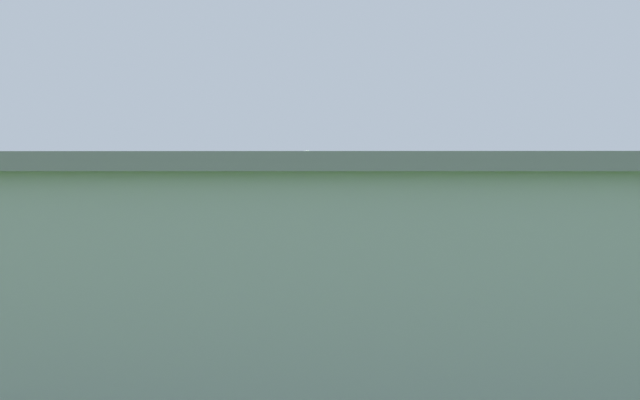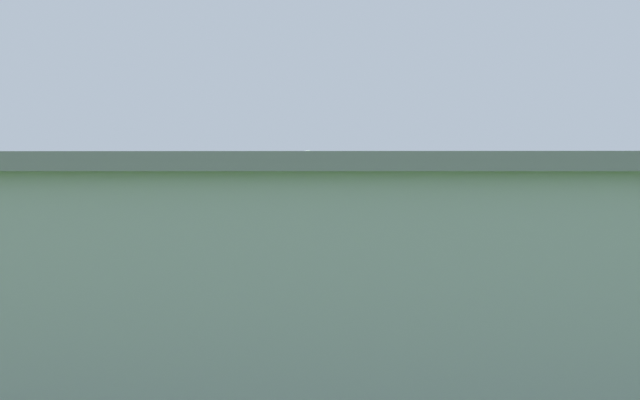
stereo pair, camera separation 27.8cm
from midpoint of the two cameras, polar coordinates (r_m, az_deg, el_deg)
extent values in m
plane|color=#47752D|center=(60.98, 2.33, -2.79)|extent=(400.00, 400.00, 0.00)
cube|color=#99A3AD|center=(20.99, 1.13, -5.18)|extent=(37.08, 16.87, 5.43)
cube|color=slate|center=(20.81, 1.14, 2.74)|extent=(37.71, 17.50, 0.35)
cube|color=#384251|center=(28.59, 1.18, -4.15)|extent=(10.00, 0.65, 4.46)
cylinder|color=silver|center=(60.17, 0.09, 1.93)|extent=(3.32, 5.97, 1.53)
cone|color=black|center=(63.28, 1.20, 1.69)|extent=(0.95, 0.98, 0.77)
cube|color=silver|center=(60.82, 0.33, 1.74)|extent=(7.20, 4.14, 0.24)
cube|color=silver|center=(61.26, 0.49, 2.86)|extent=(7.20, 4.14, 0.24)
cube|color=silver|center=(57.76, -0.86, 3.14)|extent=(0.57, 1.15, 1.39)
cube|color=silver|center=(57.67, -0.90, 2.15)|extent=(2.75, 1.86, 0.16)
cylinder|color=black|center=(60.30, 1.10, 0.69)|extent=(0.38, 0.64, 0.64)
cylinder|color=black|center=(61.00, -0.57, 0.71)|extent=(0.38, 0.64, 0.64)
cylinder|color=#332D28|center=(60.23, 2.47, 2.30)|extent=(0.15, 0.20, 1.24)
cylinder|color=#332D28|center=(61.92, -1.58, 2.30)|extent=(0.15, 0.20, 1.24)
cylinder|color=black|center=(40.82, 21.61, -5.06)|extent=(0.27, 0.65, 0.64)
cylinder|color=#33723F|center=(42.37, 16.16, -4.59)|extent=(0.43, 0.43, 0.83)
cylinder|color=#72338C|center=(42.29, 16.17, -3.63)|extent=(0.51, 0.51, 0.59)
sphere|color=#D8AD84|center=(42.25, 16.18, -3.08)|extent=(0.23, 0.23, 0.23)
cylinder|color=#33723F|center=(41.18, -8.84, -4.69)|extent=(0.34, 0.34, 0.88)
cylinder|color=beige|center=(41.10, -8.85, -3.65)|extent=(0.40, 0.40, 0.62)
sphere|color=brown|center=(41.05, -8.85, -3.05)|extent=(0.24, 0.24, 0.24)
camera|label=1|loc=(0.14, -89.83, 0.01)|focal=42.06mm
camera|label=2|loc=(0.14, 90.17, -0.01)|focal=42.06mm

